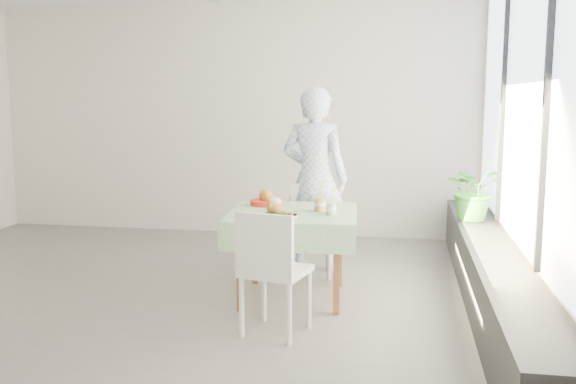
% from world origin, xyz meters
% --- Properties ---
extents(floor, '(6.00, 6.00, 0.00)m').
position_xyz_m(floor, '(0.00, 0.00, 0.00)').
color(floor, '#575553').
rests_on(floor, ground).
extents(wall_back, '(6.00, 0.02, 2.80)m').
position_xyz_m(wall_back, '(0.00, 2.50, 1.40)').
color(wall_back, silver).
rests_on(wall_back, ground).
extents(wall_right, '(0.02, 5.00, 2.80)m').
position_xyz_m(wall_right, '(3.00, 0.00, 1.40)').
color(wall_right, silver).
rests_on(wall_right, ground).
extents(window_pane, '(0.01, 4.80, 2.18)m').
position_xyz_m(window_pane, '(2.97, 0.00, 1.65)').
color(window_pane, '#D1E0F9').
rests_on(window_pane, ground).
extents(window_ledge, '(0.40, 4.80, 0.50)m').
position_xyz_m(window_ledge, '(2.80, 0.00, 0.25)').
color(window_ledge, black).
rests_on(window_ledge, ground).
extents(cafe_table, '(1.11, 1.11, 0.74)m').
position_xyz_m(cafe_table, '(1.18, -0.00, 0.46)').
color(cafe_table, brown).
rests_on(cafe_table, ground).
extents(chair_far, '(0.45, 0.45, 0.86)m').
position_xyz_m(chair_far, '(1.23, 0.74, 0.26)').
color(chair_far, white).
rests_on(chair_far, ground).
extents(chair_near, '(0.51, 0.51, 0.90)m').
position_xyz_m(chair_near, '(1.20, -0.84, 0.28)').
color(chair_near, white).
rests_on(chair_near, ground).
extents(diner, '(0.72, 0.53, 1.79)m').
position_xyz_m(diner, '(1.24, 0.95, 0.90)').
color(diner, '#8EADE4').
rests_on(diner, ground).
extents(main_dish, '(0.30, 0.30, 0.15)m').
position_xyz_m(main_dish, '(1.10, -0.25, 0.79)').
color(main_dish, white).
rests_on(main_dish, cafe_table).
extents(juice_cup_orange, '(0.11, 0.11, 0.30)m').
position_xyz_m(juice_cup_orange, '(1.40, 0.04, 0.81)').
color(juice_cup_orange, white).
rests_on(juice_cup_orange, cafe_table).
extents(juice_cup_lemonade, '(0.09, 0.09, 0.26)m').
position_xyz_m(juice_cup_lemonade, '(1.51, -0.10, 0.80)').
color(juice_cup_lemonade, white).
rests_on(juice_cup_lemonade, cafe_table).
extents(second_dish, '(0.28, 0.28, 0.13)m').
position_xyz_m(second_dish, '(0.90, 0.27, 0.78)').
color(second_dish, red).
rests_on(second_dish, cafe_table).
extents(potted_plant, '(0.71, 0.70, 0.60)m').
position_xyz_m(potted_plant, '(2.75, 1.15, 0.80)').
color(potted_plant, '#2E7828').
rests_on(potted_plant, window_ledge).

